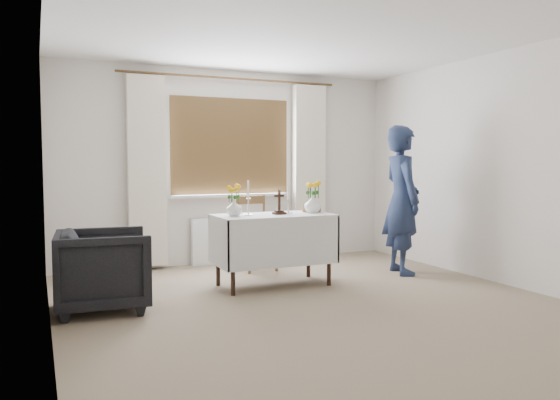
{
  "coord_description": "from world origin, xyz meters",
  "views": [
    {
      "loc": [
        -2.33,
        -4.27,
        1.32
      ],
      "look_at": [
        -0.06,
        0.79,
        0.93
      ],
      "focal_mm": 35.0,
      "sensor_mm": 36.0,
      "label": 1
    }
  ],
  "objects_px": {
    "wooden_cross": "(279,202)",
    "armchair": "(104,270)",
    "wooden_chair": "(257,233)",
    "flower_vase_right": "(313,204)",
    "altar_table": "(274,250)",
    "person": "(402,200)",
    "flower_vase_left": "(234,208)"
  },
  "relations": [
    {
      "from": "wooden_cross",
      "to": "flower_vase_right",
      "type": "relative_size",
      "value": 1.38
    },
    {
      "from": "altar_table",
      "to": "flower_vase_right",
      "type": "relative_size",
      "value": 6.53
    },
    {
      "from": "armchair",
      "to": "wooden_cross",
      "type": "xyz_separation_m",
      "value": [
        1.82,
        0.25,
        0.53
      ]
    },
    {
      "from": "flower_vase_left",
      "to": "altar_table",
      "type": "bearing_deg",
      "value": -2.06
    },
    {
      "from": "person",
      "to": "flower_vase_left",
      "type": "xyz_separation_m",
      "value": [
        -2.07,
        0.03,
        -0.02
      ]
    },
    {
      "from": "armchair",
      "to": "flower_vase_right",
      "type": "bearing_deg",
      "value": -78.56
    },
    {
      "from": "wooden_chair",
      "to": "flower_vase_right",
      "type": "relative_size",
      "value": 4.77
    },
    {
      "from": "altar_table",
      "to": "flower_vase_right",
      "type": "xyz_separation_m",
      "value": [
        0.47,
        0.0,
        0.48
      ]
    },
    {
      "from": "altar_table",
      "to": "wooden_cross",
      "type": "relative_size",
      "value": 4.72
    },
    {
      "from": "armchair",
      "to": "person",
      "type": "relative_size",
      "value": 0.46
    },
    {
      "from": "wooden_chair",
      "to": "wooden_cross",
      "type": "bearing_deg",
      "value": -98.98
    },
    {
      "from": "wooden_cross",
      "to": "wooden_chair",
      "type": "bearing_deg",
      "value": 77.51
    },
    {
      "from": "altar_table",
      "to": "wooden_cross",
      "type": "height_order",
      "value": "wooden_cross"
    },
    {
      "from": "wooden_chair",
      "to": "wooden_cross",
      "type": "distance_m",
      "value": 0.98
    },
    {
      "from": "person",
      "to": "wooden_cross",
      "type": "height_order",
      "value": "person"
    },
    {
      "from": "person",
      "to": "wooden_cross",
      "type": "distance_m",
      "value": 1.58
    },
    {
      "from": "armchair",
      "to": "person",
      "type": "height_order",
      "value": "person"
    },
    {
      "from": "wooden_cross",
      "to": "flower_vase_left",
      "type": "xyz_separation_m",
      "value": [
        -0.49,
        0.03,
        -0.05
      ]
    },
    {
      "from": "wooden_chair",
      "to": "armchair",
      "type": "xyz_separation_m",
      "value": [
        -1.91,
        -1.13,
        -0.09
      ]
    },
    {
      "from": "wooden_cross",
      "to": "armchair",
      "type": "bearing_deg",
      "value": -178.55
    },
    {
      "from": "person",
      "to": "wooden_cross",
      "type": "xyz_separation_m",
      "value": [
        -1.58,
        0.0,
        0.02
      ]
    },
    {
      "from": "altar_table",
      "to": "wooden_chair",
      "type": "bearing_deg",
      "value": 80.04
    },
    {
      "from": "armchair",
      "to": "wooden_cross",
      "type": "distance_m",
      "value": 1.91
    },
    {
      "from": "armchair",
      "to": "wooden_cross",
      "type": "height_order",
      "value": "wooden_cross"
    },
    {
      "from": "person",
      "to": "flower_vase_right",
      "type": "relative_size",
      "value": 9.16
    },
    {
      "from": "wooden_chair",
      "to": "flower_vase_right",
      "type": "distance_m",
      "value": 1.0
    },
    {
      "from": "armchair",
      "to": "flower_vase_left",
      "type": "bearing_deg",
      "value": -73.39
    },
    {
      "from": "altar_table",
      "to": "flower_vase_left",
      "type": "xyz_separation_m",
      "value": [
        -0.43,
        0.02,
        0.47
      ]
    },
    {
      "from": "altar_table",
      "to": "wooden_chair",
      "type": "height_order",
      "value": "wooden_chair"
    },
    {
      "from": "altar_table",
      "to": "armchair",
      "type": "relative_size",
      "value": 1.56
    },
    {
      "from": "wooden_cross",
      "to": "flower_vase_left",
      "type": "relative_size",
      "value": 1.55
    },
    {
      "from": "wooden_cross",
      "to": "flower_vase_right",
      "type": "height_order",
      "value": "wooden_cross"
    }
  ]
}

